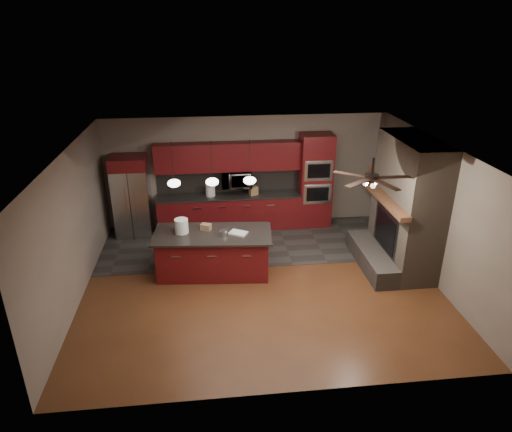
{
  "coord_description": "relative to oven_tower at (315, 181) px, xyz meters",
  "views": [
    {
      "loc": [
        -0.99,
        -7.92,
        4.97
      ],
      "look_at": [
        -0.03,
        0.6,
        1.22
      ],
      "focal_mm": 32.0,
      "sensor_mm": 36.0,
      "label": 1
    }
  ],
  "objects": [
    {
      "name": "fireplace_column",
      "position": [
        1.34,
        -2.29,
        0.11
      ],
      "size": [
        1.3,
        2.1,
        2.8
      ],
      "color": "brown",
      "rests_on": "ground"
    },
    {
      "name": "pendant_left",
      "position": [
        -3.35,
        -1.99,
        0.77
      ],
      "size": [
        0.26,
        0.26,
        0.92
      ],
      "color": "black",
      "rests_on": "ceiling"
    },
    {
      "name": "ceiling_fan",
      "position": [
        0.1,
        -3.49,
        1.27
      ],
      "size": [
        1.27,
        1.33,
        0.41
      ],
      "color": "black",
      "rests_on": "ceiling"
    },
    {
      "name": "back_wall",
      "position": [
        -1.7,
        0.31,
        0.21
      ],
      "size": [
        7.0,
        0.02,
        2.8
      ],
      "primitive_type": "cube",
      "color": "gray",
      "rests_on": "ground"
    },
    {
      "name": "microwave",
      "position": [
        -1.98,
        0.06,
        0.11
      ],
      "size": [
        0.73,
        0.41,
        0.5
      ],
      "primitive_type": "imported",
      "color": "silver",
      "rests_on": "back_cabinetry"
    },
    {
      "name": "right_wall",
      "position": [
        1.8,
        -2.69,
        0.21
      ],
      "size": [
        0.02,
        6.0,
        2.8
      ],
      "primitive_type": "cube",
      "color": "gray",
      "rests_on": "ground"
    },
    {
      "name": "counter_bucket",
      "position": [
        -2.63,
        0.01,
        -0.16
      ],
      "size": [
        0.28,
        0.28,
        0.26
      ],
      "primitive_type": "cylinder",
      "rotation": [
        0.0,
        0.0,
        -0.25
      ],
      "color": "white",
      "rests_on": "back_cabinetry"
    },
    {
      "name": "pendant_center",
      "position": [
        -2.6,
        -1.99,
        0.77
      ],
      "size": [
        0.26,
        0.26,
        0.92
      ],
      "color": "black",
      "rests_on": "ceiling"
    },
    {
      "name": "refrigerator",
      "position": [
        -4.52,
        -0.07,
        -0.2
      ],
      "size": [
        0.85,
        0.75,
        1.99
      ],
      "color": "silver",
      "rests_on": "ground"
    },
    {
      "name": "left_wall",
      "position": [
        -5.2,
        -2.69,
        0.21
      ],
      "size": [
        0.02,
        6.0,
        2.8
      ],
      "primitive_type": "cube",
      "color": "gray",
      "rests_on": "ground"
    },
    {
      "name": "paint_tray",
      "position": [
        -2.12,
        -2.27,
        -0.25
      ],
      "size": [
        0.42,
        0.38,
        0.03
      ],
      "primitive_type": "cube",
      "rotation": [
        0.0,
        0.0,
        -0.52
      ],
      "color": "silver",
      "rests_on": "kitchen_island"
    },
    {
      "name": "ceiling",
      "position": [
        -1.7,
        -2.69,
        1.61
      ],
      "size": [
        7.0,
        6.0,
        0.02
      ],
      "primitive_type": "cube",
      "color": "white",
      "rests_on": "back_wall"
    },
    {
      "name": "paint_can",
      "position": [
        -2.42,
        -2.3,
        -0.22
      ],
      "size": [
        0.16,
        0.16,
        0.1
      ],
      "primitive_type": "cylinder",
      "rotation": [
        0.0,
        0.0,
        -0.01
      ],
      "color": "#A9AAAE",
      "rests_on": "kitchen_island"
    },
    {
      "name": "pendant_right",
      "position": [
        -1.85,
        -1.99,
        0.77
      ],
      "size": [
        0.26,
        0.26,
        0.92
      ],
      "color": "black",
      "rests_on": "ceiling"
    },
    {
      "name": "white_bucket",
      "position": [
        -3.26,
        -2.09,
        -0.12
      ],
      "size": [
        0.37,
        0.37,
        0.3
      ],
      "primitive_type": "cylinder",
      "rotation": [
        0.0,
        0.0,
        -0.45
      ],
      "color": "silver",
      "rests_on": "kitchen_island"
    },
    {
      "name": "kitchen_island",
      "position": [
        -2.64,
        -2.19,
        -0.73
      ],
      "size": [
        2.49,
        1.3,
        0.92
      ],
      "rotation": [
        0.0,
        0.0,
        -0.09
      ],
      "color": "#5A1012",
      "rests_on": "ground"
    },
    {
      "name": "counter_box",
      "position": [
        -1.56,
        -0.04,
        -0.18
      ],
      "size": [
        0.24,
        0.21,
        0.22
      ],
      "primitive_type": "cube",
      "rotation": [
        0.0,
        0.0,
        0.31
      ],
      "color": "#906F4A",
      "rests_on": "back_cabinetry"
    },
    {
      "name": "cardboard_box",
      "position": [
        -2.77,
        -2.0,
        -0.21
      ],
      "size": [
        0.25,
        0.22,
        0.13
      ],
      "primitive_type": "cube",
      "rotation": [
        0.0,
        0.0,
        -0.44
      ],
      "color": "#8F6649",
      "rests_on": "kitchen_island"
    },
    {
      "name": "oven_tower",
      "position": [
        0.0,
        0.0,
        0.0
      ],
      "size": [
        0.8,
        0.63,
        2.38
      ],
      "color": "#5A1012",
      "rests_on": "ground"
    },
    {
      "name": "slate_tile_patch",
      "position": [
        -1.7,
        -0.89,
        -1.19
      ],
      "size": [
        7.0,
        2.4,
        0.01
      ],
      "primitive_type": "cube",
      "color": "#32302D",
      "rests_on": "ground"
    },
    {
      "name": "back_cabinetry",
      "position": [
        -2.18,
        0.05,
        -0.3
      ],
      "size": [
        3.59,
        0.64,
        2.2
      ],
      "color": "#5A1012",
      "rests_on": "ground"
    },
    {
      "name": "ground",
      "position": [
        -1.7,
        -2.69,
        -1.19
      ],
      "size": [
        7.0,
        7.0,
        0.0
      ],
      "primitive_type": "plane",
      "color": "brown",
      "rests_on": "ground"
    }
  ]
}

